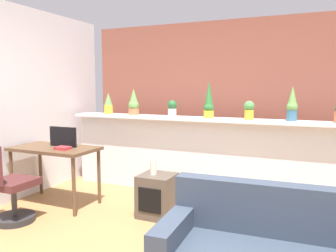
{
  "coord_description": "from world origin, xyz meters",
  "views": [
    {
      "loc": [
        1.38,
        -2.47,
        1.52
      ],
      "look_at": [
        -0.22,
        1.14,
        1.06
      ],
      "focal_mm": 36.29,
      "sensor_mm": 36.0,
      "label": 1
    }
  ],
  "objects_px": {
    "potted_plant_3": "(209,102)",
    "potted_plant_1": "(134,103)",
    "office_chair": "(8,189)",
    "potted_plant_0": "(108,104)",
    "potted_plant_5": "(292,105)",
    "desk": "(55,154)",
    "vase_on_shelf": "(153,167)",
    "potted_plant_2": "(172,108)",
    "potted_plant_4": "(249,110)",
    "side_cube_shelf": "(157,195)",
    "book_on_desk": "(63,148)",
    "tv_monitor": "(63,137)"
  },
  "relations": [
    {
      "from": "potted_plant_4",
      "to": "office_chair",
      "type": "distance_m",
      "value": 3.02
    },
    {
      "from": "potted_plant_5",
      "to": "desk",
      "type": "height_order",
      "value": "potted_plant_5"
    },
    {
      "from": "potted_plant_2",
      "to": "book_on_desk",
      "type": "distance_m",
      "value": 1.59
    },
    {
      "from": "potted_plant_2",
      "to": "vase_on_shelf",
      "type": "relative_size",
      "value": 1.35
    },
    {
      "from": "desk",
      "to": "tv_monitor",
      "type": "relative_size",
      "value": 2.73
    },
    {
      "from": "potted_plant_5",
      "to": "office_chair",
      "type": "bearing_deg",
      "value": -147.53
    },
    {
      "from": "potted_plant_2",
      "to": "book_on_desk",
      "type": "height_order",
      "value": "potted_plant_2"
    },
    {
      "from": "potted_plant_5",
      "to": "potted_plant_1",
      "type": "bearing_deg",
      "value": 179.47
    },
    {
      "from": "potted_plant_3",
      "to": "desk",
      "type": "xyz_separation_m",
      "value": [
        -1.73,
        -1.06,
        -0.65
      ]
    },
    {
      "from": "potted_plant_4",
      "to": "potted_plant_5",
      "type": "distance_m",
      "value": 0.52
    },
    {
      "from": "potted_plant_4",
      "to": "office_chair",
      "type": "xyz_separation_m",
      "value": [
        -2.3,
        -1.76,
        -0.84
      ]
    },
    {
      "from": "potted_plant_5",
      "to": "vase_on_shelf",
      "type": "relative_size",
      "value": 2.52
    },
    {
      "from": "office_chair",
      "to": "side_cube_shelf",
      "type": "distance_m",
      "value": 1.67
    },
    {
      "from": "side_cube_shelf",
      "to": "potted_plant_2",
      "type": "bearing_deg",
      "value": 102.77
    },
    {
      "from": "desk",
      "to": "office_chair",
      "type": "height_order",
      "value": "office_chair"
    },
    {
      "from": "potted_plant_0",
      "to": "office_chair",
      "type": "height_order",
      "value": "potted_plant_0"
    },
    {
      "from": "potted_plant_4",
      "to": "side_cube_shelf",
      "type": "height_order",
      "value": "potted_plant_4"
    },
    {
      "from": "potted_plant_3",
      "to": "potted_plant_1",
      "type": "bearing_deg",
      "value": 177.74
    },
    {
      "from": "potted_plant_1",
      "to": "potted_plant_3",
      "type": "xyz_separation_m",
      "value": [
        1.18,
        -0.05,
        0.05
      ]
    },
    {
      "from": "potted_plant_0",
      "to": "potted_plant_1",
      "type": "xyz_separation_m",
      "value": [
        0.46,
        -0.02,
        0.01
      ]
    },
    {
      "from": "potted_plant_0",
      "to": "potted_plant_2",
      "type": "xyz_separation_m",
      "value": [
        1.09,
        -0.03,
        -0.04
      ]
    },
    {
      "from": "potted_plant_1",
      "to": "potted_plant_3",
      "type": "bearing_deg",
      "value": -2.26
    },
    {
      "from": "potted_plant_0",
      "to": "vase_on_shelf",
      "type": "height_order",
      "value": "potted_plant_0"
    },
    {
      "from": "side_cube_shelf",
      "to": "vase_on_shelf",
      "type": "height_order",
      "value": "vase_on_shelf"
    },
    {
      "from": "potted_plant_3",
      "to": "side_cube_shelf",
      "type": "xyz_separation_m",
      "value": [
        -0.34,
        -0.91,
        -1.07
      ]
    },
    {
      "from": "potted_plant_4",
      "to": "potted_plant_1",
      "type": "bearing_deg",
      "value": 178.35
    },
    {
      "from": "potted_plant_4",
      "to": "vase_on_shelf",
      "type": "xyz_separation_m",
      "value": [
        -0.92,
        -0.92,
        -0.64
      ]
    },
    {
      "from": "potted_plant_2",
      "to": "vase_on_shelf",
      "type": "distance_m",
      "value": 1.16
    },
    {
      "from": "potted_plant_2",
      "to": "potted_plant_3",
      "type": "xyz_separation_m",
      "value": [
        0.55,
        -0.04,
        0.1
      ]
    },
    {
      "from": "potted_plant_2",
      "to": "office_chair",
      "type": "relative_size",
      "value": 0.25
    },
    {
      "from": "potted_plant_1",
      "to": "office_chair",
      "type": "relative_size",
      "value": 0.43
    },
    {
      "from": "office_chair",
      "to": "side_cube_shelf",
      "type": "bearing_deg",
      "value": 30.9
    },
    {
      "from": "potted_plant_5",
      "to": "potted_plant_3",
      "type": "bearing_deg",
      "value": -178.59
    },
    {
      "from": "potted_plant_0",
      "to": "potted_plant_1",
      "type": "relative_size",
      "value": 0.83
    },
    {
      "from": "potted_plant_3",
      "to": "vase_on_shelf",
      "type": "distance_m",
      "value": 1.24
    },
    {
      "from": "office_chair",
      "to": "potted_plant_3",
      "type": "bearing_deg",
      "value": 45.06
    },
    {
      "from": "potted_plant_0",
      "to": "potted_plant_4",
      "type": "distance_m",
      "value": 2.18
    },
    {
      "from": "potted_plant_4",
      "to": "desk",
      "type": "height_order",
      "value": "potted_plant_4"
    },
    {
      "from": "desk",
      "to": "office_chair",
      "type": "xyz_separation_m",
      "value": [
        -0.04,
        -0.71,
        -0.28
      ]
    },
    {
      "from": "side_cube_shelf",
      "to": "book_on_desk",
      "type": "distance_m",
      "value": 1.3
    },
    {
      "from": "potted_plant_2",
      "to": "potted_plant_3",
      "type": "height_order",
      "value": "potted_plant_3"
    },
    {
      "from": "potted_plant_5",
      "to": "office_chair",
      "type": "xyz_separation_m",
      "value": [
        -2.82,
        -1.79,
        -0.91
      ]
    },
    {
      "from": "potted_plant_0",
      "to": "vase_on_shelf",
      "type": "bearing_deg",
      "value": -37.87
    },
    {
      "from": "potted_plant_0",
      "to": "office_chair",
      "type": "distance_m",
      "value": 2.03
    },
    {
      "from": "potted_plant_4",
      "to": "desk",
      "type": "relative_size",
      "value": 0.22
    },
    {
      "from": "office_chair",
      "to": "side_cube_shelf",
      "type": "relative_size",
      "value": 1.82
    },
    {
      "from": "potted_plant_0",
      "to": "potted_plant_3",
      "type": "distance_m",
      "value": 1.65
    },
    {
      "from": "potted_plant_5",
      "to": "vase_on_shelf",
      "type": "height_order",
      "value": "potted_plant_5"
    },
    {
      "from": "side_cube_shelf",
      "to": "book_on_desk",
      "type": "xyz_separation_m",
      "value": [
        -1.17,
        -0.24,
        0.52
      ]
    },
    {
      "from": "office_chair",
      "to": "book_on_desk",
      "type": "bearing_deg",
      "value": 67.67
    }
  ]
}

